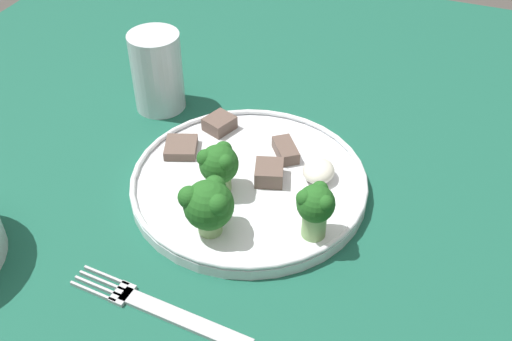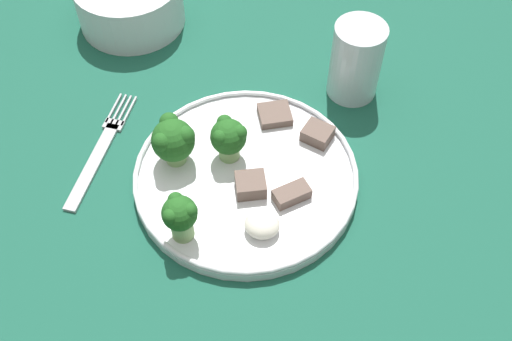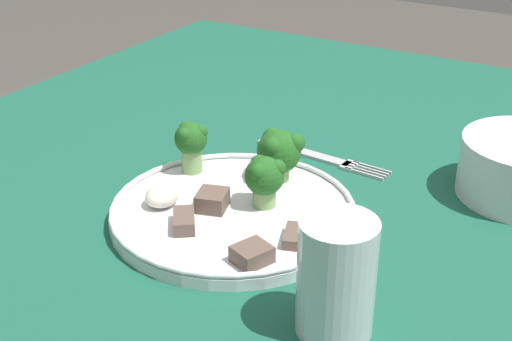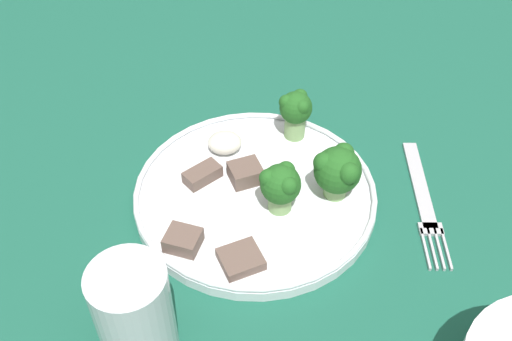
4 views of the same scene
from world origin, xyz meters
The scene contains 13 objects.
table centered at (0.00, 0.00, 0.64)m, with size 1.20×1.02×0.73m.
dinner_plate centered at (0.04, -0.02, 0.74)m, with size 0.25×0.25×0.02m.
fork centered at (-0.13, -0.01, 0.73)m, with size 0.03×0.18×0.00m.
cream_bowl centered at (-0.16, 0.22, 0.76)m, with size 0.15×0.15×0.06m.
drinking_glass centered at (0.15, 0.14, 0.78)m, with size 0.06×0.06×0.10m.
broccoli_floret_near_rim_left centered at (-0.04, -0.02, 0.78)m, with size 0.05×0.05×0.06m.
broccoli_floret_center_left centered at (-0.01, -0.11, 0.78)m, with size 0.04×0.04×0.06m.
broccoli_floret_back_left centered at (0.02, 0.00, 0.78)m, with size 0.04×0.04×0.05m.
meat_slice_front_slice centered at (0.12, 0.04, 0.75)m, with size 0.04×0.04×0.02m.
meat_slice_middle_slice centered at (0.05, -0.04, 0.75)m, with size 0.04×0.04×0.02m.
meat_slice_rear_slice centered at (0.06, 0.07, 0.75)m, with size 0.05×0.05×0.01m.
meat_slice_edge_slice centered at (0.10, -0.05, 0.75)m, with size 0.04×0.04×0.01m.
sauce_dollop centered at (0.07, -0.09, 0.75)m, with size 0.04×0.03×0.02m.
Camera 2 is at (0.12, -0.41, 1.29)m, focal length 42.00 mm.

